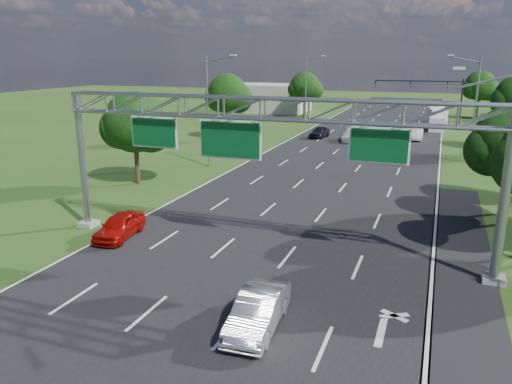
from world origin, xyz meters
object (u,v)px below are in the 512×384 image
at_px(silver_sedan, 258,311).
at_px(box_truck, 437,119).
at_px(sign_gantry, 264,121).
at_px(red_coupe, 119,226).
at_px(traffic_signal, 436,92).

distance_m(silver_sedan, box_truck, 59.92).
relative_size(sign_gantry, box_truck, 3.04).
bearing_deg(sign_gantry, silver_sedan, -72.04).
distance_m(sign_gantry, red_coupe, 10.43).
distance_m(sign_gantry, silver_sedan, 10.03).
bearing_deg(sign_gantry, box_truck, 81.64).
bearing_deg(red_coupe, silver_sedan, -38.52).
height_order(traffic_signal, silver_sedan, traffic_signal).
bearing_deg(box_truck, sign_gantry, -106.28).
distance_m(sign_gantry, box_truck, 53.01).
relative_size(sign_gantry, red_coupe, 5.77).
xyz_separation_m(traffic_signal, silver_sedan, (-4.71, -60.53, -4.45)).
relative_size(red_coupe, silver_sedan, 0.93).
xyz_separation_m(silver_sedan, box_truck, (5.23, 59.69, 0.64)).
relative_size(silver_sedan, box_truck, 0.57).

